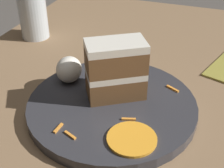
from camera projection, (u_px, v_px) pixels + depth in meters
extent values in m
plane|color=#4C4742|center=(136.00, 152.00, 0.50)|extent=(6.00, 6.00, 0.00)
cube|color=#846647|center=(137.00, 144.00, 0.49)|extent=(1.23, 0.84, 0.04)
cylinder|color=#333338|center=(112.00, 106.00, 0.52)|extent=(0.28, 0.28, 0.02)
cube|color=brown|center=(116.00, 85.00, 0.53)|extent=(0.10, 0.11, 0.04)
cube|color=white|center=(116.00, 73.00, 0.51)|extent=(0.10, 0.11, 0.01)
cube|color=brown|center=(116.00, 60.00, 0.50)|extent=(0.10, 0.11, 0.04)
cube|color=white|center=(116.00, 46.00, 0.48)|extent=(0.10, 0.11, 0.01)
ellipsoid|color=white|center=(69.00, 69.00, 0.56)|extent=(0.05, 0.05, 0.05)
cylinder|color=orange|center=(130.00, 138.00, 0.44)|extent=(0.07, 0.07, 0.00)
cube|color=orange|center=(173.00, 89.00, 0.55)|extent=(0.02, 0.02, 0.00)
cube|color=orange|center=(70.00, 135.00, 0.45)|extent=(0.01, 0.02, 0.00)
cube|color=orange|center=(129.00, 119.00, 0.48)|extent=(0.01, 0.02, 0.00)
cube|color=orange|center=(58.00, 128.00, 0.46)|extent=(0.02, 0.01, 0.00)
cube|color=orange|center=(94.00, 71.00, 0.60)|extent=(0.01, 0.00, 0.00)
cylinder|color=silver|center=(33.00, 12.00, 0.74)|extent=(0.07, 0.07, 0.13)
cylinder|color=silver|center=(35.00, 28.00, 0.76)|extent=(0.06, 0.06, 0.04)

